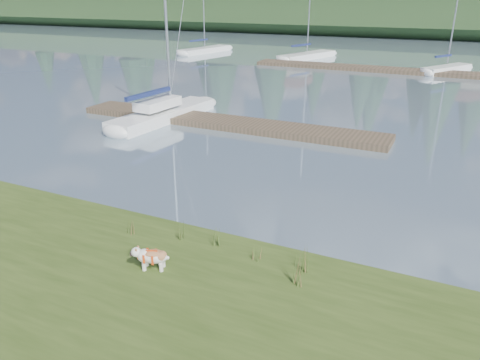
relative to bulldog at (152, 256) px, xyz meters
The scene contains 17 objects.
ground 33.70m from the bulldog, 91.22° to the left, with size 200.00×200.00×0.00m, color gray.
bank 2.47m from the bulldog, 107.31° to the right, with size 60.00×9.00×0.35m, color #3B4E1B.
ridge 76.71m from the bulldog, 90.54° to the left, with size 200.00×20.00×5.00m, color #20351A.
bulldog is the anchor object (origin of this frame).
sailboat_main 15.08m from the bulldog, 121.95° to the left, with size 2.19×7.97×11.43m.
dock_near 13.55m from the bulldog, 110.40° to the left, with size 16.00×2.00×0.30m, color #4C3D2C.
dock_far 33.72m from the bulldog, 87.82° to the left, with size 26.00×2.20×0.30m, color #4C3D2C.
sailboat_bg_0 44.33m from the bulldog, 117.46° to the left, with size 3.14×8.34×11.84m.
sailboat_bg_1 40.29m from the bulldog, 102.45° to the left, with size 4.28×8.63×12.67m.
sailboat_bg_2 35.87m from the bulldog, 82.97° to the left, with size 4.04×5.92×9.40m.
weed_0 1.38m from the bulldog, 95.91° to the left, with size 0.17×0.14×0.56m.
weed_1 1.72m from the bulldog, 62.87° to the left, with size 0.17×0.14×0.59m.
weed_2 3.25m from the bulldog, 14.20° to the left, with size 0.17×0.14×0.77m.
weed_3 1.84m from the bulldog, 142.48° to the left, with size 0.17×0.14×0.46m.
weed_4 2.38m from the bulldog, 34.26° to the left, with size 0.17×0.14×0.35m.
weed_5 3.42m from the bulldog, 22.58° to the left, with size 0.17×0.14×0.71m.
mud_lip 2.29m from the bulldog, 109.01° to the left, with size 60.00×0.50×0.14m, color #33281C.
Camera 1 is at (6.37, -10.96, 6.09)m, focal length 35.00 mm.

